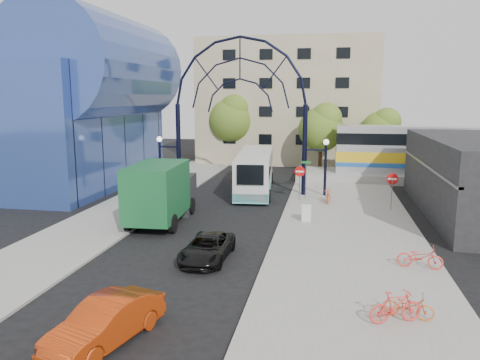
% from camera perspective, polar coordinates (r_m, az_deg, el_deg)
% --- Properties ---
extents(ground, '(120.00, 120.00, 0.00)m').
position_cam_1_polar(ground, '(23.92, -6.31, -8.37)').
color(ground, black).
rests_on(ground, ground).
extents(sidewalk_east, '(8.00, 56.00, 0.12)m').
position_cam_1_polar(sidewalk_east, '(26.77, 13.04, -6.42)').
color(sidewalk_east, gray).
rests_on(sidewalk_east, ground).
extents(plaza_west, '(5.00, 50.00, 0.12)m').
position_cam_1_polar(plaza_west, '(31.58, -14.48, -3.95)').
color(plaza_west, gray).
rests_on(plaza_west, ground).
extents(gateway_arch, '(13.64, 0.44, 12.10)m').
position_cam_1_polar(gateway_arch, '(36.32, -0.01, 11.69)').
color(gateway_arch, black).
rests_on(gateway_arch, ground).
extents(stop_sign, '(0.80, 0.07, 2.50)m').
position_cam_1_polar(stop_sign, '(34.18, 7.30, 0.66)').
color(stop_sign, slate).
rests_on(stop_sign, sidewalk_east).
extents(do_not_enter_sign, '(0.76, 0.07, 2.48)m').
position_cam_1_polar(do_not_enter_sign, '(32.44, 18.07, -0.30)').
color(do_not_enter_sign, slate).
rests_on(do_not_enter_sign, sidewalk_east).
extents(street_name_sign, '(0.70, 0.70, 2.80)m').
position_cam_1_polar(street_name_sign, '(34.73, 8.02, 1.02)').
color(street_name_sign, slate).
rests_on(street_name_sign, sidewalk_east).
extents(sandwich_board, '(0.55, 0.61, 0.99)m').
position_cam_1_polar(sandwich_board, '(28.50, 8.11, -3.83)').
color(sandwich_board, white).
rests_on(sandwich_board, sidewalk_east).
extents(transit_hall, '(16.50, 18.00, 14.50)m').
position_cam_1_polar(transit_hall, '(42.79, -20.54, 8.33)').
color(transit_hall, '#304A94').
rests_on(transit_hall, ground).
extents(commercial_block_east, '(6.00, 16.00, 5.00)m').
position_cam_1_polar(commercial_block_east, '(33.38, 26.66, 0.31)').
color(commercial_block_east, black).
rests_on(commercial_block_east, ground).
extents(apartment_block, '(20.00, 12.10, 14.00)m').
position_cam_1_polar(apartment_block, '(56.84, 5.99, 9.50)').
color(apartment_block, tan).
rests_on(apartment_block, ground).
extents(train_platform, '(32.00, 5.00, 0.80)m').
position_cam_1_polar(train_platform, '(46.20, 27.22, 0.07)').
color(train_platform, gray).
rests_on(train_platform, ground).
extents(tree_north_a, '(4.48, 4.48, 7.00)m').
position_cam_1_polar(tree_north_a, '(47.69, 9.99, 6.41)').
color(tree_north_a, '#382314').
rests_on(tree_north_a, ground).
extents(tree_north_b, '(5.12, 5.12, 8.00)m').
position_cam_1_polar(tree_north_b, '(52.73, -0.94, 7.62)').
color(tree_north_b, '#382314').
rests_on(tree_north_b, ground).
extents(tree_north_c, '(4.16, 4.16, 6.50)m').
position_cam_1_polar(tree_north_c, '(50.00, 16.94, 5.91)').
color(tree_north_c, '#382314').
rests_on(tree_north_c, ground).
extents(city_bus, '(3.63, 11.69, 3.16)m').
position_cam_1_polar(city_bus, '(37.92, 1.86, 1.15)').
color(city_bus, silver).
rests_on(city_bus, ground).
extents(green_truck, '(3.15, 7.45, 3.70)m').
position_cam_1_polar(green_truck, '(28.80, -9.47, -1.47)').
color(green_truck, black).
rests_on(green_truck, ground).
extents(black_suv, '(2.02, 4.26, 1.17)m').
position_cam_1_polar(black_suv, '(22.16, -4.01, -8.25)').
color(black_suv, black).
rests_on(black_suv, ground).
extents(red_sedan, '(2.62, 4.51, 1.41)m').
position_cam_1_polar(red_sedan, '(15.64, -16.05, -16.31)').
color(red_sedan, '#AB310A').
rests_on(red_sedan, ground).
extents(bike_near_a, '(0.63, 1.63, 0.84)m').
position_cam_1_polar(bike_near_a, '(34.05, 10.80, -1.96)').
color(bike_near_a, orange).
rests_on(bike_near_a, sidewalk_east).
extents(bike_near_b, '(0.51, 1.68, 1.00)m').
position_cam_1_polar(bike_near_b, '(33.91, 10.65, -1.87)').
color(bike_near_b, red).
rests_on(bike_near_b, sidewalk_east).
extents(bike_far_a, '(1.99, 0.93, 1.01)m').
position_cam_1_polar(bike_far_a, '(22.23, 21.11, -8.76)').
color(bike_far_a, red).
rests_on(bike_far_a, sidewalk_east).
extents(bike_far_b, '(1.93, 1.17, 1.12)m').
position_cam_1_polar(bike_far_b, '(16.88, 18.45, -14.48)').
color(bike_far_b, red).
rests_on(bike_far_b, sidewalk_east).
extents(bike_far_c, '(1.78, 0.86, 0.90)m').
position_cam_1_polar(bike_far_c, '(17.38, 19.79, -14.24)').
color(bike_far_c, '#CE6429').
rests_on(bike_far_c, sidewalk_east).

